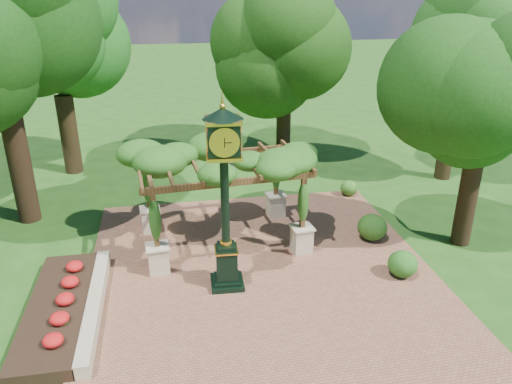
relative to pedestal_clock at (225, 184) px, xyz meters
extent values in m
plane|color=#1E4714|center=(1.08, -1.08, -3.09)|extent=(120.00, 120.00, 0.00)
cube|color=brown|center=(1.08, -0.08, -3.07)|extent=(10.00, 12.00, 0.04)
cube|color=#C6B793|center=(-3.52, -0.58, -2.89)|extent=(0.35, 5.00, 0.40)
cube|color=red|center=(-4.42, -0.58, -2.91)|extent=(1.50, 5.00, 0.36)
cube|color=black|center=(0.00, 0.00, -2.98)|extent=(0.95, 0.95, 0.14)
cube|color=black|center=(0.00, 0.00, -2.37)|extent=(0.59, 0.59, 1.02)
cube|color=gold|center=(0.00, 0.00, -1.92)|extent=(0.66, 0.66, 0.05)
cylinder|color=black|center=(0.00, 0.00, -0.45)|extent=(0.24, 0.24, 2.60)
cube|color=black|center=(0.00, 0.00, 1.25)|extent=(0.83, 0.83, 0.79)
cylinder|color=beige|center=(-0.02, -0.40, 1.25)|extent=(0.68, 0.07, 0.68)
cone|color=black|center=(0.00, 0.00, 1.87)|extent=(1.07, 1.07, 0.28)
sphere|color=gold|center=(0.00, 0.00, 2.04)|extent=(0.16, 0.16, 0.16)
cube|color=beige|center=(-1.88, 1.07, -2.65)|extent=(0.63, 0.63, 0.80)
cube|color=#533A1C|center=(-1.88, 1.07, -1.38)|extent=(0.16, 0.16, 1.65)
cube|color=beige|center=(2.56, 1.49, -2.65)|extent=(0.63, 0.63, 0.80)
cube|color=#533A1C|center=(2.56, 1.49, -1.38)|extent=(0.16, 0.16, 1.65)
cube|color=beige|center=(-2.13, 3.73, -2.65)|extent=(0.63, 0.63, 0.80)
cube|color=#533A1C|center=(-2.13, 3.73, -1.38)|extent=(0.16, 0.16, 1.65)
cube|color=beige|center=(2.30, 4.15, -2.65)|extent=(0.63, 0.63, 0.80)
cube|color=#533A1C|center=(2.30, 4.15, -1.38)|extent=(0.16, 0.16, 1.65)
cube|color=#533A1C|center=(0.34, 1.28, -0.48)|extent=(5.16, 0.61, 0.20)
cube|color=#533A1C|center=(0.09, 3.94, -0.48)|extent=(5.16, 0.61, 0.20)
ellipsoid|color=#235217|center=(0.21, 2.61, -0.24)|extent=(5.45, 3.68, 0.89)
cube|color=gray|center=(1.19, 7.61, -3.03)|extent=(0.59, 0.59, 0.11)
cylinder|color=gray|center=(1.19, 7.61, -2.55)|extent=(0.30, 0.30, 0.96)
cylinder|color=gray|center=(1.19, 7.61, -2.05)|extent=(0.56, 0.56, 0.05)
ellipsoid|color=#225819|center=(5.04, -0.43, -2.66)|extent=(1.05, 1.05, 0.77)
ellipsoid|color=#224A14|center=(5.04, 1.82, -2.61)|extent=(1.28, 1.28, 0.87)
ellipsoid|color=#30611C|center=(5.57, 5.46, -2.75)|extent=(0.84, 0.84, 0.60)
cylinder|color=black|center=(-6.44, 5.48, -1.16)|extent=(0.75, 0.75, 3.87)
cylinder|color=#322413|center=(-5.61, 10.29, -1.36)|extent=(0.76, 0.76, 3.45)
ellipsoid|color=#1F5C1A|center=(-5.61, 10.29, 3.08)|extent=(4.33, 4.33, 5.45)
cylinder|color=#322414|center=(4.34, 11.69, -1.64)|extent=(0.71, 0.71, 2.89)
ellipsoid|color=#193C0F|center=(4.34, 11.69, 2.08)|extent=(4.81, 4.81, 4.56)
cylinder|color=black|center=(10.28, 6.65, -1.35)|extent=(0.66, 0.66, 3.48)
ellipsoid|color=#205317|center=(10.28, 6.65, 3.13)|extent=(4.06, 4.06, 5.49)
cylinder|color=#322114|center=(7.84, 1.15, -1.69)|extent=(0.60, 0.60, 2.79)
ellipsoid|color=#173F0F|center=(7.84, 1.15, 1.90)|extent=(3.94, 3.94, 4.40)
camera|label=1|loc=(-1.32, -11.85, 4.86)|focal=35.00mm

